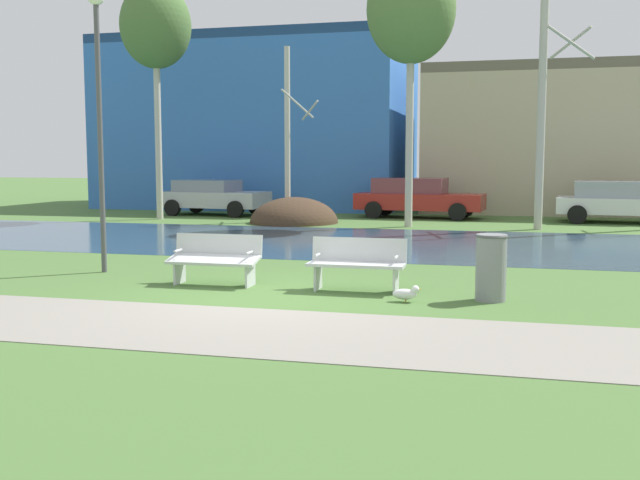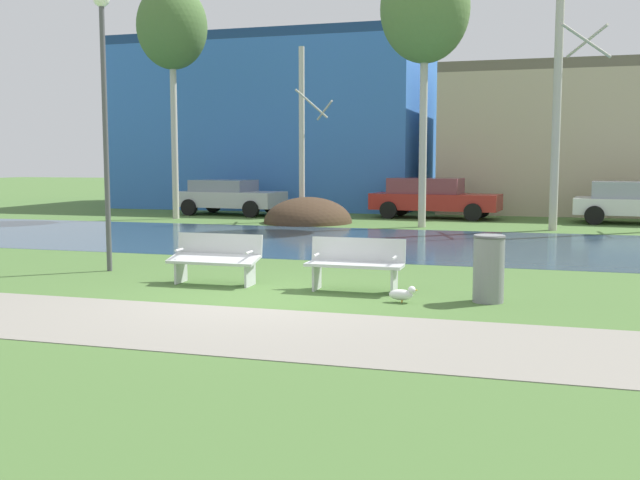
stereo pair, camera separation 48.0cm
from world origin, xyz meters
The scene contains 18 objects.
ground_plane centered at (0.00, 10.00, 0.00)m, with size 120.00×120.00×0.00m, color #476B33.
paved_path_strip centered at (0.00, -2.10, 0.01)m, with size 60.00×2.58×0.01m, color gray.
river_band centered at (0.00, 8.21, 0.00)m, with size 80.00×7.65×0.01m, color #2D475B.
soil_mound centered at (-3.48, 13.57, 0.00)m, with size 3.04×3.25×1.79m, color #423021.
bench_left centered at (-1.26, 1.01, 0.47)m, with size 1.60×0.56×0.87m.
bench_right centered at (1.26, 1.01, 0.47)m, with size 1.60×0.56×0.87m.
trash_bin centered at (3.42, 0.68, 0.53)m, with size 0.49×0.49×1.03m.
seagull centered at (2.18, 0.26, 0.13)m, with size 0.45×0.17×0.26m.
streetlamp centered at (-3.89, 1.84, 3.57)m, with size 0.32×0.32×5.35m.
birch_far_left centered at (-8.71, 13.91, 6.90)m, with size 2.54×2.54×8.93m.
birch_left centered at (-3.82, 14.09, 3.10)m, with size 1.28×2.16×6.08m.
birch_center_left centered at (0.56, 13.03, 6.85)m, with size 2.82×2.82×8.85m.
birch_center centered at (4.66, 13.07, 4.57)m, with size 1.62×2.86×9.01m.
parked_van_nearest_silver centered at (-7.60, 16.28, 0.74)m, with size 4.29×2.40×1.38m.
parked_sedan_second_red centered at (0.38, 16.83, 0.79)m, with size 4.87×2.28×1.50m.
parked_hatch_third_white centered at (7.33, 16.31, 0.76)m, with size 4.28×2.44×1.44m.
building_blue_store centered at (-7.68, 23.10, 3.81)m, with size 13.49×9.43×7.62m.
building_beige_block centered at (8.36, 23.09, 2.99)m, with size 16.24×8.86×5.98m.
Camera 1 is at (3.60, -10.77, 2.15)m, focal length 41.21 mm.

